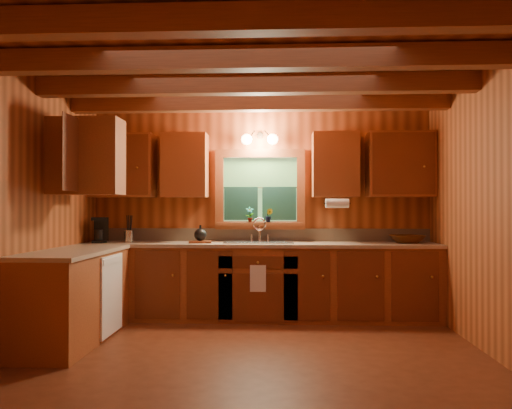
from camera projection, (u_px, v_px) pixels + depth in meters
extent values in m
plane|color=#5B2916|center=(252.00, 359.00, 4.24)|extent=(4.20, 4.20, 0.00)
plane|color=brown|center=(252.00, 60.00, 4.27)|extent=(4.20, 4.20, 0.00)
plane|color=brown|center=(260.00, 209.00, 6.15)|extent=(4.20, 0.00, 4.20)
plane|color=brown|center=(229.00, 209.00, 2.36)|extent=(4.20, 0.00, 4.20)
plane|color=brown|center=(16.00, 209.00, 4.35)|extent=(0.00, 3.80, 3.80)
plane|color=brown|center=(498.00, 209.00, 4.15)|extent=(0.00, 3.80, 3.80)
cube|color=brown|center=(241.00, 20.00, 3.07)|extent=(4.20, 0.14, 0.18)
cube|color=brown|center=(249.00, 59.00, 3.87)|extent=(4.20, 0.14, 0.18)
cube|color=brown|center=(254.00, 85.00, 4.66)|extent=(4.20, 0.14, 0.18)
cube|color=brown|center=(258.00, 103.00, 5.46)|extent=(4.20, 0.14, 0.18)
cube|color=brown|center=(259.00, 282.00, 5.83)|extent=(4.20, 0.62, 0.86)
cube|color=brown|center=(73.00, 298.00, 4.81)|extent=(0.62, 1.60, 0.86)
cube|color=tan|center=(259.00, 244.00, 5.84)|extent=(4.20, 0.66, 0.04)
cube|color=tan|center=(74.00, 252.00, 4.81)|extent=(0.64, 1.60, 0.04)
cube|color=#9F866B|center=(260.00, 235.00, 6.13)|extent=(4.20, 0.02, 0.16)
cube|color=white|center=(112.00, 294.00, 4.99)|extent=(0.02, 0.60, 0.80)
cube|color=brown|center=(123.00, 166.00, 6.07)|extent=(0.78, 0.34, 0.78)
cube|color=brown|center=(185.00, 166.00, 6.03)|extent=(0.55, 0.34, 0.78)
cube|color=brown|center=(335.00, 165.00, 5.94)|extent=(0.55, 0.34, 0.78)
cube|color=brown|center=(400.00, 165.00, 5.91)|extent=(0.78, 0.34, 0.78)
cube|color=brown|center=(68.00, 157.00, 5.03)|extent=(0.34, 1.10, 0.78)
cube|color=brown|center=(260.00, 153.00, 6.12)|extent=(1.12, 0.08, 0.10)
cube|color=brown|center=(260.00, 225.00, 6.11)|extent=(1.12, 0.08, 0.10)
cube|color=brown|center=(219.00, 189.00, 6.14)|extent=(0.10, 0.08, 0.80)
cube|color=brown|center=(301.00, 189.00, 6.09)|extent=(0.10, 0.08, 0.80)
cube|color=#3E7631|center=(260.00, 189.00, 6.15)|extent=(0.92, 0.01, 0.80)
cube|color=#12352D|center=(241.00, 203.00, 6.13)|extent=(0.42, 0.02, 0.42)
cube|color=#12352D|center=(279.00, 203.00, 6.11)|extent=(0.42, 0.02, 0.42)
cylinder|color=black|center=(260.00, 188.00, 6.12)|extent=(0.92, 0.01, 0.01)
cube|color=brown|center=(260.00, 224.00, 6.07)|extent=(1.06, 0.14, 0.04)
cylinder|color=black|center=(260.00, 135.00, 6.12)|extent=(0.08, 0.03, 0.08)
cylinder|color=black|center=(252.00, 134.00, 6.06)|extent=(0.09, 0.17, 0.08)
cylinder|color=black|center=(268.00, 134.00, 6.06)|extent=(0.09, 0.17, 0.08)
sphere|color=#FFE0A5|center=(247.00, 139.00, 6.01)|extent=(0.13, 0.13, 0.13)
sphere|color=#FFE0A5|center=(273.00, 139.00, 5.99)|extent=(0.13, 0.13, 0.13)
cylinder|color=white|center=(337.00, 203.00, 5.74)|extent=(0.27, 0.11, 0.11)
cube|color=white|center=(258.00, 278.00, 5.51)|extent=(0.18, 0.01, 0.30)
cube|color=silver|center=(259.00, 242.00, 5.85)|extent=(0.82, 0.48, 0.02)
cube|color=#262628|center=(243.00, 248.00, 5.86)|extent=(0.34, 0.40, 0.14)
cube|color=#262628|center=(275.00, 248.00, 5.84)|extent=(0.34, 0.40, 0.14)
cylinder|color=silver|center=(260.00, 233.00, 6.03)|extent=(0.04, 0.04, 0.22)
torus|color=silver|center=(260.00, 224.00, 5.97)|extent=(0.16, 0.02, 0.16)
cube|color=black|center=(99.00, 242.00, 5.85)|extent=(0.17, 0.21, 0.03)
cube|color=black|center=(101.00, 229.00, 5.92)|extent=(0.17, 0.08, 0.29)
cube|color=black|center=(99.00, 219.00, 5.84)|extent=(0.17, 0.19, 0.04)
cylinder|color=black|center=(98.00, 235.00, 5.82)|extent=(0.10, 0.10, 0.12)
cylinder|color=silver|center=(129.00, 236.00, 5.98)|extent=(0.12, 0.12, 0.14)
cylinder|color=black|center=(127.00, 224.00, 5.97)|extent=(0.03, 0.04, 0.21)
cylinder|color=black|center=(129.00, 224.00, 5.98)|extent=(0.01, 0.01, 0.21)
cylinder|color=black|center=(130.00, 224.00, 5.99)|extent=(0.03, 0.04, 0.21)
cylinder|color=black|center=(131.00, 224.00, 6.00)|extent=(0.04, 0.06, 0.21)
cube|color=#612A14|center=(200.00, 242.00, 5.81)|extent=(0.29, 0.22, 0.02)
sphere|color=black|center=(200.00, 235.00, 5.81)|extent=(0.15, 0.15, 0.15)
cylinder|color=black|center=(200.00, 227.00, 5.81)|extent=(0.02, 0.02, 0.04)
imported|color=#48230C|center=(407.00, 239.00, 5.80)|extent=(0.45, 0.45, 0.10)
imported|color=#612A14|center=(250.00, 214.00, 6.05)|extent=(0.12, 0.10, 0.19)
imported|color=#612A14|center=(269.00, 215.00, 6.04)|extent=(0.10, 0.09, 0.17)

